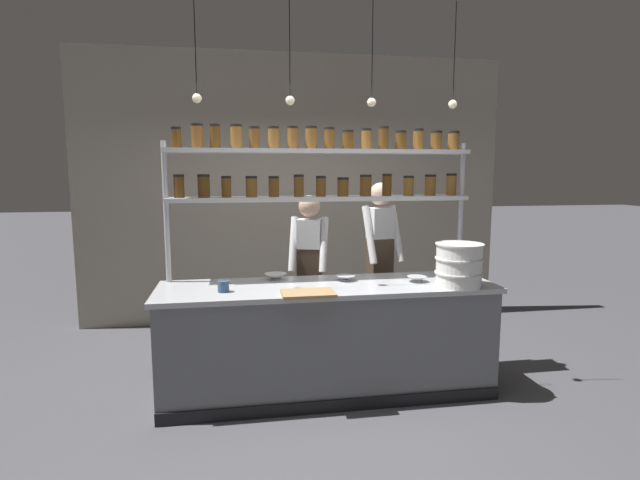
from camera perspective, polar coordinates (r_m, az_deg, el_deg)
ground_plane at (r=4.39m, az=0.86°, el=-16.90°), size 40.00×40.00×0.00m
back_wall at (r=6.14m, az=-2.82°, el=5.76°), size 5.15×0.12×3.22m
prep_counter at (r=4.22m, az=0.87°, el=-11.24°), size 2.75×0.76×0.92m
spice_shelf_unit at (r=4.31m, az=0.15°, el=7.39°), size 2.63×0.28×2.22m
chef_left at (r=4.76m, az=-1.21°, el=-3.20°), size 0.41×0.35×1.62m
chef_center at (r=4.89m, az=6.86°, el=-2.01°), size 0.40×0.33×1.73m
container_stack at (r=4.16m, az=15.60°, el=-2.75°), size 0.38×0.38×0.35m
cutting_board at (r=3.76m, az=-1.36°, el=-6.12°), size 0.40×0.26×0.02m
prep_bowl_near_left at (r=4.27m, az=11.01°, el=-4.41°), size 0.17×0.17×0.05m
prep_bowl_center_front at (r=4.24m, az=2.93°, el=-4.37°), size 0.16×0.16×0.05m
prep_bowl_center_back at (r=4.29m, az=-5.10°, el=-4.19°), size 0.19×0.19×0.05m
serving_cup_front at (r=3.92m, az=-10.99°, el=-5.23°), size 0.09×0.09×0.09m
pendant_light_row at (r=4.03m, az=1.25°, el=16.27°), size 2.09×0.07×0.83m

